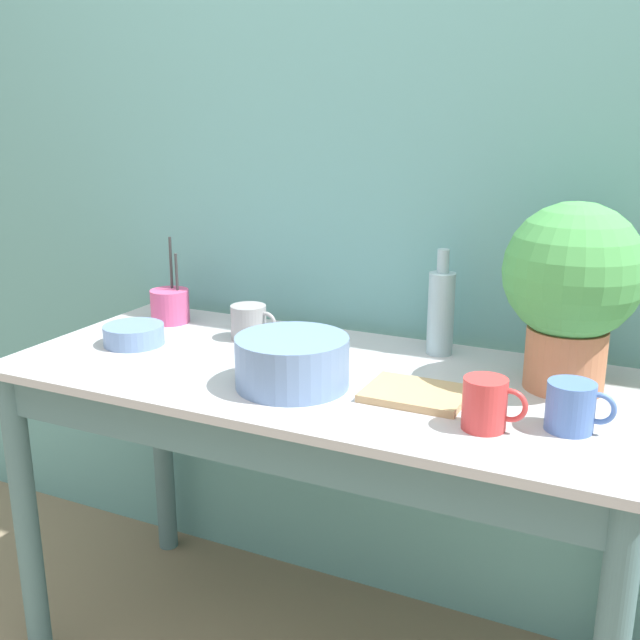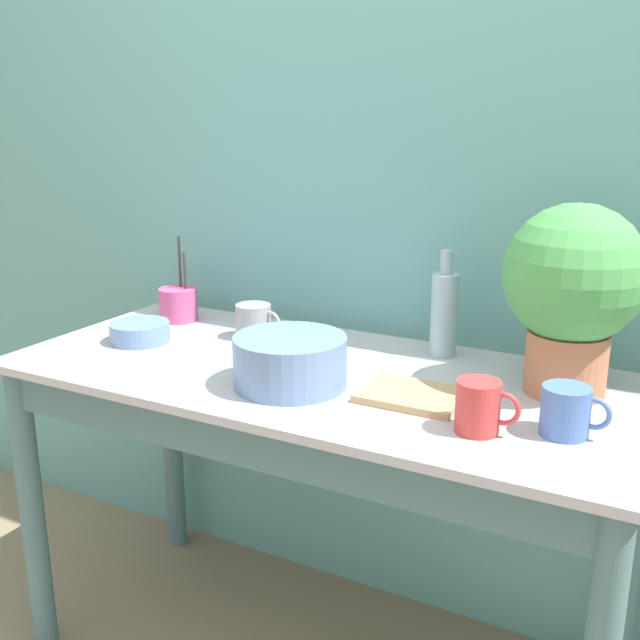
% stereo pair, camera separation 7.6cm
% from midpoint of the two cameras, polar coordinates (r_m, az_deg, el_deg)
% --- Properties ---
extents(wall_back, '(6.00, 0.05, 2.40)m').
position_cam_midpoint_polar(wall_back, '(1.97, 3.72, 10.64)').
color(wall_back, '#609E9E').
rests_on(wall_back, ground_plane).
extents(counter_table, '(1.46, 0.65, 0.80)m').
position_cam_midpoint_polar(counter_table, '(1.74, -1.65, -8.79)').
color(counter_table, slate).
rests_on(counter_table, ground_plane).
extents(potted_plant, '(0.29, 0.29, 0.40)m').
position_cam_midpoint_polar(potted_plant, '(1.61, 17.38, 2.66)').
color(potted_plant, '#B7704C').
rests_on(potted_plant, counter_table).
extents(bowl_wash_large, '(0.24, 0.24, 0.11)m').
position_cam_midpoint_polar(bowl_wash_large, '(1.60, -3.51, -3.20)').
color(bowl_wash_large, '#6684B2').
rests_on(bowl_wash_large, counter_table).
extents(bottle_tall, '(0.06, 0.06, 0.26)m').
position_cam_midpoint_polar(bottle_tall, '(1.81, 8.01, 0.69)').
color(bottle_tall, '#93B2BC').
rests_on(bottle_tall, counter_table).
extents(mug_red, '(0.12, 0.08, 0.10)m').
position_cam_midpoint_polar(mug_red, '(1.42, 11.03, -6.30)').
color(mug_red, '#C63838').
rests_on(mug_red, counter_table).
extents(mug_grey, '(0.13, 0.09, 0.09)m').
position_cam_midpoint_polar(mug_grey, '(1.94, -6.53, -0.18)').
color(mug_grey, gray).
rests_on(mug_grey, counter_table).
extents(mug_blue, '(0.13, 0.09, 0.09)m').
position_cam_midpoint_polar(mug_blue, '(1.45, 17.20, -6.33)').
color(mug_blue, '#4C70B7').
rests_on(mug_blue, counter_table).
extents(bowl_small_blue, '(0.15, 0.15, 0.05)m').
position_cam_midpoint_polar(bowl_small_blue, '(1.96, -15.09, -1.09)').
color(bowl_small_blue, '#6684B2').
rests_on(bowl_small_blue, counter_table).
extents(utensil_cup, '(0.11, 0.11, 0.24)m').
position_cam_midpoint_polar(utensil_cup, '(2.13, -12.36, 1.08)').
color(utensil_cup, '#CC4C7F').
rests_on(utensil_cup, counter_table).
extents(tray_board, '(0.21, 0.16, 0.02)m').
position_cam_midpoint_polar(tray_board, '(1.56, 5.91, -5.62)').
color(tray_board, tan).
rests_on(tray_board, counter_table).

